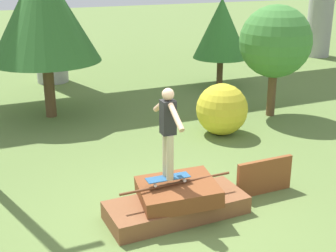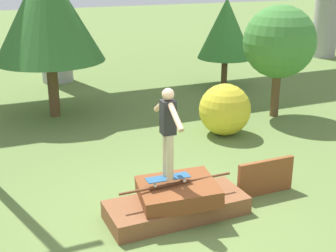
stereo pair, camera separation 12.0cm
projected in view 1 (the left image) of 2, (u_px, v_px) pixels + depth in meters
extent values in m
plane|color=olive|center=(177.00, 215.00, 7.93)|extent=(80.00, 80.00, 0.00)
cube|color=brown|center=(177.00, 207.00, 7.88)|extent=(2.38, 0.96, 0.30)
cube|color=brown|center=(178.00, 191.00, 7.80)|extent=(1.46, 1.30, 0.35)
cylinder|color=brown|center=(177.00, 183.00, 7.73)|extent=(2.00, 0.04, 0.04)
cube|color=brown|center=(264.00, 176.00, 8.60)|extent=(1.15, 0.08, 0.67)
cube|color=#23517F|center=(168.00, 178.00, 7.70)|extent=(0.75, 0.26, 0.01)
cylinder|color=silver|center=(180.00, 176.00, 7.88)|extent=(0.06, 0.03, 0.05)
cylinder|color=silver|center=(185.00, 180.00, 7.72)|extent=(0.06, 0.03, 0.05)
cylinder|color=silver|center=(151.00, 181.00, 7.71)|extent=(0.06, 0.03, 0.05)
cylinder|color=silver|center=(155.00, 185.00, 7.54)|extent=(0.06, 0.03, 0.05)
cylinder|color=#C6B78E|center=(166.00, 154.00, 7.64)|extent=(0.12, 0.12, 0.76)
cylinder|color=#C6B78E|center=(170.00, 158.00, 7.49)|extent=(0.12, 0.12, 0.76)
cube|color=black|center=(168.00, 117.00, 7.35)|extent=(0.23, 0.22, 0.55)
sphere|color=tan|center=(168.00, 94.00, 7.23)|extent=(0.20, 0.20, 0.20)
cylinder|color=tan|center=(160.00, 105.00, 7.62)|extent=(0.11, 0.51, 0.34)
cylinder|color=tan|center=(176.00, 117.00, 7.02)|extent=(0.11, 0.51, 0.34)
cylinder|color=brown|center=(271.00, 94.00, 12.99)|extent=(0.23, 0.23, 1.25)
sphere|color=#428438|center=(275.00, 41.00, 12.51)|extent=(1.94, 1.94, 1.94)
cylinder|color=brown|center=(49.00, 89.00, 12.84)|extent=(0.29, 0.29, 1.56)
cone|color=#336B2D|center=(43.00, 11.00, 12.16)|extent=(2.94, 2.94, 2.64)
cylinder|color=brown|center=(220.00, 72.00, 16.11)|extent=(0.21, 0.21, 1.01)
cone|color=#387A33|center=(221.00, 28.00, 15.61)|extent=(1.88, 1.88, 1.99)
sphere|color=gold|center=(222.00, 109.00, 11.53)|extent=(1.28, 1.28, 1.28)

